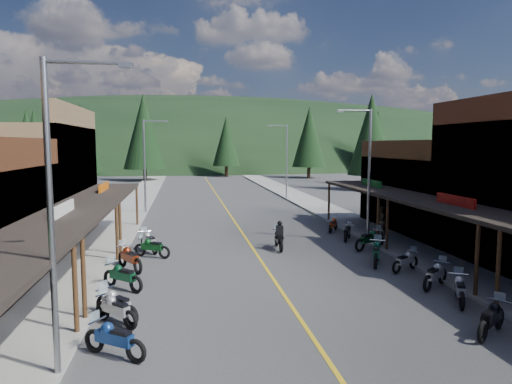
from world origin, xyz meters
name	(u,v)px	position (x,y,z in m)	size (l,w,h in m)	color
ground	(281,290)	(0.00, 0.00, 0.00)	(220.00, 220.00, 0.00)	#38383A
centerline	(230,215)	(0.00, 20.00, 0.01)	(0.15, 90.00, 0.01)	gold
sidewalk_west	(124,217)	(-8.70, 20.00, 0.07)	(3.40, 94.00, 0.15)	gray
sidewalk_east	(330,212)	(8.70, 20.00, 0.07)	(3.40, 94.00, 0.15)	gray
shop_west_3	(15,185)	(-13.78, 11.30, 3.52)	(10.90, 10.20, 8.20)	brown
shop_east_3	(440,193)	(13.75, 11.30, 2.53)	(10.90, 10.20, 6.20)	#4C2D16
streetlight_0	(56,205)	(-6.95, -6.00, 4.46)	(2.16, 0.18, 8.00)	gray
streetlight_1	(146,162)	(-6.95, 22.00, 4.46)	(2.16, 0.18, 8.00)	gray
streetlight_2	(367,169)	(6.95, 8.00, 4.46)	(2.16, 0.18, 8.00)	gray
streetlight_3	(285,158)	(6.95, 30.00, 4.46)	(2.16, 0.18, 8.00)	gray
ridge_hill	(195,162)	(0.00, 135.00, 0.00)	(310.00, 140.00, 60.00)	black
pine_1	(71,137)	(-24.00, 70.00, 7.24)	(5.88, 5.88, 12.50)	black
pine_2	(144,131)	(-10.00, 58.00, 7.99)	(6.72, 6.72, 14.00)	black
pine_3	(226,141)	(4.00, 66.00, 6.48)	(5.04, 5.04, 11.00)	black
pine_4	(309,137)	(18.00, 60.00, 7.24)	(5.88, 5.88, 12.50)	black
pine_5	(369,134)	(34.00, 72.00, 7.99)	(6.72, 6.72, 14.00)	black
pine_6	(444,141)	(46.00, 64.00, 6.48)	(5.04, 5.04, 11.00)	black
pine_7	(34,137)	(-32.00, 76.00, 7.24)	(5.88, 5.88, 12.50)	black
pine_8	(27,144)	(-22.00, 40.00, 5.98)	(4.48, 4.48, 10.00)	black
pine_9	(377,141)	(24.00, 45.00, 6.38)	(4.93, 4.93, 10.80)	black
pine_10	(81,138)	(-18.00, 50.00, 6.78)	(5.38, 5.38, 11.60)	black
pine_11	(371,134)	(20.00, 38.00, 7.19)	(5.82, 5.82, 12.40)	black
bike_west_5	(114,337)	(-5.83, -5.09, 0.60)	(0.70, 2.11, 1.20)	navy
bike_west_6	(116,308)	(-6.12, -2.69, 0.58)	(0.67, 2.01, 1.15)	#9E9EA4
bike_west_7	(116,303)	(-6.16, -2.30, 0.61)	(0.72, 2.15, 1.23)	#A6A6AB
bike_west_8	(122,275)	(-6.38, 1.05, 0.62)	(0.73, 2.18, 1.25)	#0B3B20
bike_west_9	(130,257)	(-6.42, 3.95, 0.67)	(0.78, 2.33, 1.33)	maroon
bike_west_10	(152,246)	(-5.55, 6.33, 0.60)	(0.70, 2.09, 1.20)	#0E461A
bike_west_11	(149,240)	(-5.80, 7.68, 0.64)	(0.74, 2.23, 1.28)	#B0AFB5
bike_east_5	(491,317)	(5.53, -5.39, 0.60)	(0.70, 2.09, 1.20)	black
bike_east_6	(460,288)	(6.27, -2.61, 0.60)	(0.70, 2.09, 1.20)	#A5A6AB
bike_east_7	(435,274)	(6.39, -0.72, 0.61)	(0.71, 2.12, 1.21)	#A2A2A7
bike_east_8	(405,260)	(6.35, 1.79, 0.54)	(0.63, 1.89, 1.08)	#A3A1A7
bike_east_9	(377,251)	(5.52, 3.14, 0.67)	(0.78, 2.34, 1.34)	#0E472D
bike_east_10	(370,238)	(6.46, 6.18, 0.66)	(0.76, 2.29, 1.31)	#0C3D1F
bike_east_11	(347,232)	(6.15, 8.90, 0.53)	(0.62, 1.85, 1.06)	black
bike_east_12	(333,224)	(6.16, 11.65, 0.53)	(0.62, 1.86, 1.06)	#B8360D
rider_on_bike	(279,238)	(1.43, 7.13, 0.68)	(0.84, 2.25, 1.69)	black
pedestrian_east_b	(380,221)	(8.43, 9.19, 1.11)	(0.94, 0.54, 1.92)	brown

